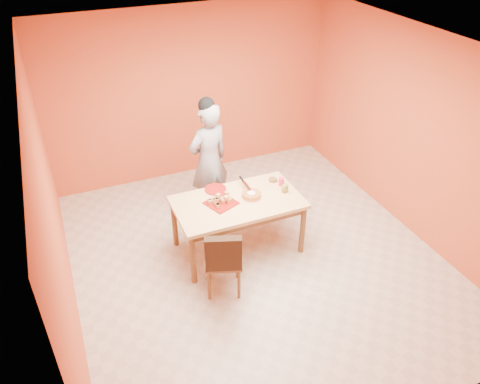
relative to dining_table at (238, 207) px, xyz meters
name	(u,v)px	position (x,y,z in m)	size (l,w,h in m)	color
floor	(257,259)	(0.14, -0.30, -0.67)	(5.00, 5.00, 0.00)	beige
ceiling	(262,51)	(0.14, -0.30, 2.03)	(5.00, 5.00, 0.00)	white
wall_back	(191,94)	(0.14, 2.20, 0.68)	(4.50, 4.50, 0.00)	#D05230
wall_left	(52,215)	(-2.11, -0.30, 0.68)	(5.00, 5.00, 0.00)	#D05230
wall_right	(416,135)	(2.39, -0.30, 0.68)	(5.00, 5.00, 0.00)	#D05230
dining_table	(238,207)	(0.00, 0.00, 0.00)	(1.60, 0.90, 0.76)	tan
dining_chair	(224,259)	(-0.44, -0.65, -0.18)	(0.55, 0.62, 0.93)	brown
pastry_pile	(221,199)	(-0.22, 0.02, 0.16)	(0.30, 0.30, 0.10)	#E5A861
person	(209,161)	(-0.05, 0.93, 0.19)	(0.63, 0.41, 1.71)	gray
pastry_platter	(221,203)	(-0.22, 0.02, 0.10)	(0.33, 0.33, 0.02)	maroon
red_dinner_plate	(215,189)	(-0.17, 0.35, 0.10)	(0.28, 0.28, 0.02)	maroon
white_cake_plate	(251,197)	(0.19, 0.00, 0.10)	(0.26, 0.26, 0.01)	white
sponge_cake	(251,195)	(0.19, 0.00, 0.13)	(0.24, 0.24, 0.06)	orange
cake_server	(246,185)	(0.20, 0.18, 0.17)	(0.05, 0.24, 0.01)	silver
egg_ornament	(285,188)	(0.64, -0.05, 0.15)	(0.10, 0.08, 0.12)	olive
magenta_glass	(281,182)	(0.67, 0.11, 0.15)	(0.07, 0.07, 0.11)	#DE214F
checker_tin	(273,180)	(0.62, 0.25, 0.11)	(0.11, 0.11, 0.03)	#38190F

